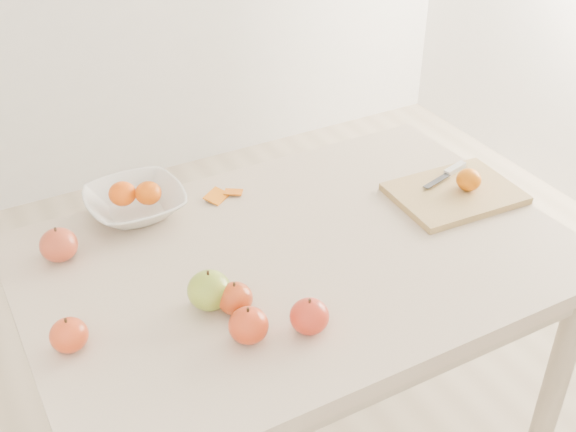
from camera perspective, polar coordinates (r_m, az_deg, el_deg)
table at (r=1.67m, az=0.83°, el=-5.67°), size 1.20×0.80×0.75m
cutting_board at (r=1.84m, az=13.03°, el=1.76°), size 0.31×0.24×0.02m
board_tangerine at (r=1.83m, az=14.09°, el=2.80°), size 0.06×0.06×0.05m
fruit_bowl at (r=1.76m, az=-11.97°, el=1.00°), size 0.23×0.23×0.06m
bowl_tangerine_near at (r=1.75m, az=-12.95°, el=1.74°), size 0.07×0.07×0.06m
bowl_tangerine_far at (r=1.74m, az=-10.98°, el=1.80°), size 0.06×0.06×0.06m
orange_peel_a at (r=1.80m, az=-5.65°, el=1.45°), size 0.07×0.07×0.01m
orange_peel_b at (r=1.81m, az=-4.34°, el=1.84°), size 0.06×0.05×0.01m
paring_knife at (r=1.90m, az=12.82°, el=3.52°), size 0.17×0.07×0.01m
apple_green at (r=1.45m, az=-6.23°, el=-5.85°), size 0.09×0.09×0.08m
apple_red_e at (r=1.39m, az=1.70°, el=-7.92°), size 0.08×0.08×0.07m
apple_red_d at (r=1.42m, az=-16.92°, el=-8.99°), size 0.07×0.07×0.06m
apple_red_c at (r=1.37m, az=-3.14°, el=-8.62°), size 0.08×0.08×0.07m
apple_red_a at (r=1.64m, az=-17.67°, el=-2.19°), size 0.08×0.08×0.07m
apple_red_b at (r=1.44m, az=-4.21°, el=-6.51°), size 0.07×0.07×0.06m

